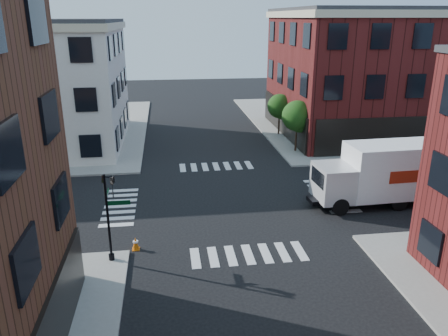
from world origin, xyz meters
name	(u,v)px	position (x,y,z in m)	size (l,w,h in m)	color
ground	(229,200)	(0.00, 0.00, 0.00)	(120.00, 120.00, 0.00)	black
sidewalk_ne	(380,120)	(21.00, 21.00, 0.07)	(30.00, 30.00, 0.15)	gray
sidewalk_nw	(2,132)	(-21.00, 21.00, 0.07)	(30.00, 30.00, 0.15)	gray
building_ne	(405,74)	(20.50, 16.00, 6.00)	(25.00, 16.00, 12.00)	#461311
tree_near	(298,117)	(7.56, 9.98, 3.16)	(2.69, 2.69, 4.49)	black
tree_far	(280,107)	(7.56, 15.98, 2.87)	(2.43, 2.43, 4.07)	black
signal_pole	(109,208)	(-6.72, -6.68, 2.86)	(1.29, 1.24, 4.60)	black
box_truck	(384,173)	(9.73, -1.78, 2.07)	(8.89, 3.02, 3.97)	white
traffic_cone	(136,244)	(-5.70, -5.70, 0.34)	(0.38, 0.38, 0.70)	#D86209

